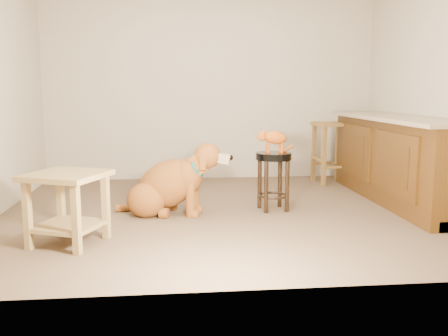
{
  "coord_description": "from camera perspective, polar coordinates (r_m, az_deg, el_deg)",
  "views": [
    {
      "loc": [
        -0.54,
        -4.88,
        1.22
      ],
      "look_at": [
        -0.03,
        0.01,
        0.45
      ],
      "focal_mm": 40.0,
      "sensor_mm": 36.0,
      "label": 1
    }
  ],
  "objects": [
    {
      "name": "tabby_kitten",
      "position": [
        5.05,
        5.61,
        3.39
      ],
      "size": [
        0.42,
        0.19,
        0.27
      ],
      "rotation": [
        0.0,
        0.0,
        0.12
      ],
      "color": "#A24810",
      "rests_on": "padded_stool"
    },
    {
      "name": "wood_stool",
      "position": [
        6.72,
        12.14,
        1.85
      ],
      "size": [
        0.48,
        0.48,
        0.8
      ],
      "rotation": [
        0.0,
        0.0,
        0.11
      ],
      "color": "brown",
      "rests_on": "ground"
    },
    {
      "name": "side_table",
      "position": [
        4.14,
        -17.47,
        -3.22
      ],
      "size": [
        0.73,
        0.73,
        0.58
      ],
      "rotation": [
        0.0,
        0.0,
        -0.4
      ],
      "color": "olive",
      "rests_on": "ground"
    },
    {
      "name": "padded_stool",
      "position": [
        5.1,
        5.66,
        -0.16
      ],
      "size": [
        0.36,
        0.36,
        0.59
      ],
      "rotation": [
        0.0,
        0.0,
        0.12
      ],
      "color": "black",
      "rests_on": "ground"
    },
    {
      "name": "cabinet_run",
      "position": [
        5.8,
        19.48,
        0.65
      ],
      "size": [
        0.7,
        2.56,
        0.94
      ],
      "color": "#4A2C0D",
      "rests_on": "ground"
    },
    {
      "name": "golden_retriever",
      "position": [
        4.96,
        -6.31,
        -2.02
      ],
      "size": [
        1.17,
        0.67,
        0.77
      ],
      "rotation": [
        0.0,
        0.0,
        -0.24
      ],
      "color": "brown",
      "rests_on": "ground"
    },
    {
      "name": "floor",
      "position": [
        5.06,
        0.36,
        -5.05
      ],
      "size": [
        4.5,
        4.0,
        0.01
      ],
      "primitive_type": "cube",
      "color": "brown",
      "rests_on": "ground"
    },
    {
      "name": "room_shell",
      "position": [
        4.94,
        0.38,
        14.2
      ],
      "size": [
        4.54,
        4.04,
        2.62
      ],
      "color": "#B8AC94",
      "rests_on": "ground"
    }
  ]
}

